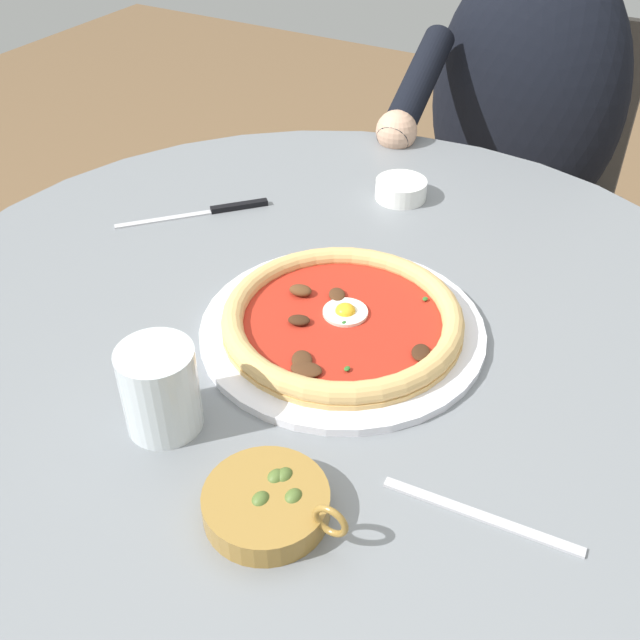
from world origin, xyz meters
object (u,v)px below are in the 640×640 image
Objects in this scene: water_glass at (161,394)px; dining_table at (326,402)px; pizza_on_plate at (342,322)px; ramekin_capers at (401,189)px; fork_utensil at (481,516)px; diner_person at (508,191)px; steak_knife at (216,210)px; olive_pan at (268,503)px; cafe_chair_diner at (526,176)px.

dining_table is at bearing -13.30° from water_glass.
pizza_on_plate is 0.33m from ramekin_capers.
diner_person is (0.97, 0.26, -0.20)m from fork_utensil.
fork_utensil is at bearing -81.63° from water_glass.
dining_table is at bearing -117.85° from steak_knife.
steak_knife is 0.14× the size of diner_person.
olive_pan is (-0.58, -0.14, -0.00)m from ramekin_capers.
steak_knife is 0.86m from cafe_chair_diner.
diner_person reaches higher than water_glass.
diner_person is at bearing -21.34° from steak_knife.
pizza_on_plate is at bearing -119.65° from dining_table.
water_glass reaches higher than steak_knife.
olive_pan is at bearing -166.07° from pizza_on_plate.
diner_person is 1.42× the size of cafe_chair_diner.
pizza_on_plate reaches higher than fork_utensil.
diner_person is at bearing 15.15° from fork_utensil.
dining_table is 0.16m from pizza_on_plate.
fork_utensil is at bearing -121.85° from steak_knife.
ramekin_capers is 0.53m from diner_person.
olive_pan is at bearing -160.95° from dining_table.
ramekin_capers is 0.42× the size of fork_utensil.
pizza_on_plate is at bearing -177.47° from diner_person.
ramekin_capers reaches higher than dining_table.
olive_pan is 0.12× the size of diner_person.
olive_pan is 1.23m from cafe_chair_diner.
olive_pan is 0.16× the size of cafe_chair_diner.
cafe_chair_diner is (1.16, -0.05, -0.27)m from water_glass.
olive_pan is (-0.27, -0.09, 0.15)m from dining_table.
water_glass is at bearing 158.15° from pizza_on_plate.
pizza_on_plate is 0.98m from cafe_chair_diner.
diner_person is (1.02, -0.05, -0.24)m from water_glass.
dining_table is 0.35m from fork_utensil.
fork_utensil is at bearing -126.28° from pizza_on_plate.
diner_person is at bearing -4.69° from ramekin_capers.
diner_person reaches higher than steak_knife.
ramekin_capers is 0.60m from olive_pan.
steak_knife is at bearing 40.76° from olive_pan.
pizza_on_plate is 0.26m from olive_pan.
diner_person is (1.06, 0.10, -0.22)m from olive_pan.
cafe_chair_diner is (0.62, -0.04, -0.25)m from ramekin_capers.
ramekin_capers is at bearing 13.43° from olive_pan.
cafe_chair_diner is (1.20, 0.10, -0.24)m from olive_pan.
cafe_chair_diner reaches higher than dining_table.
water_glass is 0.67× the size of olive_pan.
cafe_chair_diner is at bearing -3.74° from ramekin_capers.
diner_person is at bearing 0.34° from dining_table.
olive_pan is at bearing 118.24° from fork_utensil.
ramekin_capers is at bearing 176.26° from cafe_chair_diner.
diner_person reaches higher than cafe_chair_diner.
ramekin_capers is at bearing -51.70° from steak_knife.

